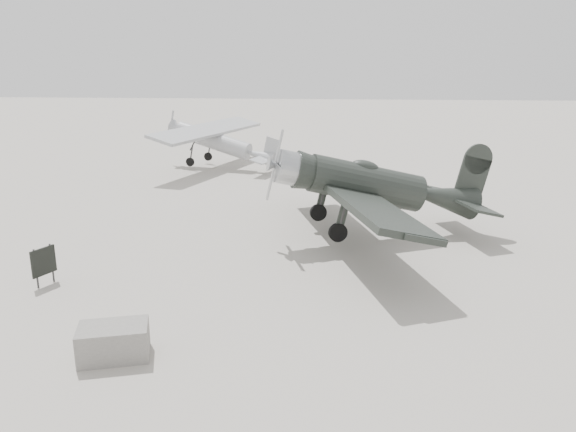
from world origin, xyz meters
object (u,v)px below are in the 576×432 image
(lowwing_monoplane, at_px, (376,186))
(highwing_monoplane, at_px, (217,138))
(sign_board, at_px, (44,262))
(equipment_block, at_px, (114,342))

(lowwing_monoplane, bearing_deg, highwing_monoplane, 106.63)
(highwing_monoplane, bearing_deg, lowwing_monoplane, -37.76)
(lowwing_monoplane, xyz_separation_m, sign_board, (-10.83, -5.71, -1.39))
(equipment_block, distance_m, sign_board, 5.77)
(lowwing_monoplane, height_order, equipment_block, lowwing_monoplane)
(equipment_block, bearing_deg, highwing_monoplane, 95.53)
(lowwing_monoplane, height_order, highwing_monoplane, lowwing_monoplane)
(lowwing_monoplane, relative_size, highwing_monoplane, 1.14)
(highwing_monoplane, xyz_separation_m, equipment_block, (2.32, -23.93, -1.57))
(equipment_block, height_order, sign_board, sign_board)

